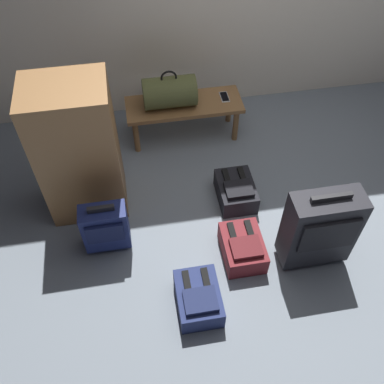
{
  "coord_description": "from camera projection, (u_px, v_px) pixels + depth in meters",
  "views": [
    {
      "loc": [
        -0.97,
        -1.83,
        2.69
      ],
      "look_at": [
        -0.62,
        0.2,
        0.25
      ],
      "focal_mm": 40.25,
      "sensor_mm": 36.0,
      "label": 1
    }
  ],
  "objects": [
    {
      "name": "ground_plane",
      "position": [
        275.0,
        222.0,
        3.33
      ],
      "size": [
        6.6,
        6.6,
        0.0
      ],
      "primitive_type": "plane",
      "color": "slate"
    },
    {
      "name": "backpack_navy",
      "position": [
        198.0,
        298.0,
        2.81
      ],
      "size": [
        0.28,
        0.38,
        0.21
      ],
      "color": "navy",
      "rests_on": "ground"
    },
    {
      "name": "suitcase_upright_charcoal",
      "position": [
        320.0,
        228.0,
        2.85
      ],
      "size": [
        0.47,
        0.23,
        0.69
      ],
      "color": "black",
      "rests_on": "ground"
    },
    {
      "name": "bench",
      "position": [
        184.0,
        108.0,
        3.73
      ],
      "size": [
        1.0,
        0.36,
        0.36
      ],
      "color": "olive",
      "rests_on": "ground"
    },
    {
      "name": "suitcase_small_navy",
      "position": [
        105.0,
        227.0,
        3.0
      ],
      "size": [
        0.32,
        0.18,
        0.46
      ],
      "color": "navy",
      "rests_on": "ground"
    },
    {
      "name": "backpack_dark",
      "position": [
        236.0,
        191.0,
        3.4
      ],
      "size": [
        0.28,
        0.38,
        0.21
      ],
      "color": "black",
      "rests_on": "ground"
    },
    {
      "name": "cell_phone",
      "position": [
        224.0,
        97.0,
        3.74
      ],
      "size": [
        0.07,
        0.14,
        0.01
      ],
      "color": "silver",
      "rests_on": "bench"
    },
    {
      "name": "side_cabinet",
      "position": [
        78.0,
        151.0,
        3.04
      ],
      "size": [
        0.56,
        0.44,
        1.1
      ],
      "color": "olive",
      "rests_on": "ground"
    },
    {
      "name": "duffel_bag_olive",
      "position": [
        169.0,
        92.0,
        3.57
      ],
      "size": [
        0.44,
        0.26,
        0.34
      ],
      "color": "#51562D",
      "rests_on": "bench"
    },
    {
      "name": "backpack_maroon",
      "position": [
        243.0,
        247.0,
        3.06
      ],
      "size": [
        0.28,
        0.38,
        0.21
      ],
      "color": "maroon",
      "rests_on": "ground"
    }
  ]
}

